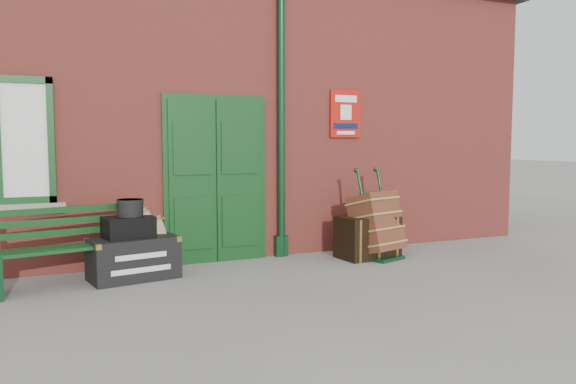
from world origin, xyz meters
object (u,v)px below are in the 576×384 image
dark_trunk (368,237)px  houdini_trunk (134,258)px  porter_trolley (376,224)px  bench (66,246)px

dark_trunk → houdini_trunk: bearing=174.3°
houdini_trunk → porter_trolley: size_ratio=0.81×
bench → houdini_trunk: 0.77m
bench → dark_trunk: size_ratio=1.91×
bench → houdini_trunk: (0.74, 0.04, -0.21)m
dark_trunk → porter_trolley: bearing=-42.4°
bench → dark_trunk: bench is taller
porter_trolley → dark_trunk: porter_trolley is taller
bench → porter_trolley: size_ratio=1.25×
porter_trolley → dark_trunk: (-0.10, 0.07, -0.19)m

